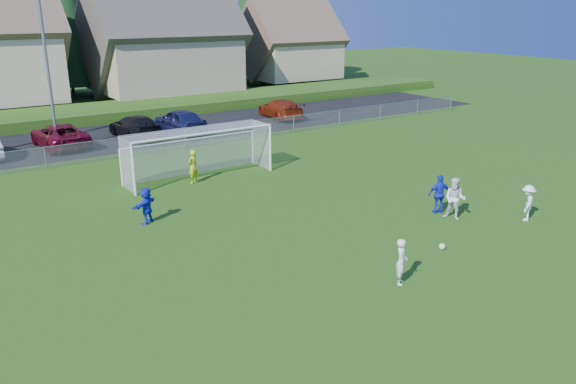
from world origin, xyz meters
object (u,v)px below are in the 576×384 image
player_white_c (527,203)px  player_blue_b (146,205)px  car_c (60,135)px  player_white_a (401,261)px  car_d (135,126)px  player_white_b (455,199)px  soccer_ball (442,246)px  player_blue_a (439,194)px  soccer_goal (197,146)px  car_e (180,121)px  car_g (280,109)px  goalkeeper (193,167)px

player_white_c → player_blue_b: bearing=-62.6°
car_c → player_white_a: bearing=96.3°
car_c → car_d: size_ratio=1.04×
player_white_b → player_white_c: bearing=27.6°
soccer_ball → player_white_a: size_ratio=0.15×
player_blue_a → soccer_goal: bearing=-36.3°
player_white_a → player_white_c: size_ratio=1.00×
player_white_b → player_blue_a: bearing=150.0°
soccer_ball → player_white_b: player_white_b is taller
player_white_c → car_e: size_ratio=0.31×
player_white_b → car_g: size_ratio=0.35×
goalkeeper → car_g: (12.82, 11.68, -0.10)m
player_white_a → player_white_c: player_white_a is taller
car_d → car_g: bearing=177.1°
player_blue_a → car_d: player_blue_a is taller
player_white_b → player_blue_b: player_white_b is taller
soccer_ball → player_blue_a: 3.86m
player_blue_a → car_d: (-5.42, 21.00, -0.09)m
player_white_a → car_d: 24.63m
player_white_c → soccer_goal: soccer_goal is taller
goalkeeper → soccer_ball: bearing=82.8°
soccer_goal → car_d: bearing=86.9°
car_e → player_blue_b: bearing=57.4°
soccer_ball → player_blue_b: player_blue_b is taller
car_c → car_e: (7.83, -0.19, 0.09)m
player_blue_b → soccer_goal: soccer_goal is taller
goalkeeper → player_white_b: bearing=97.4°
soccer_ball → player_blue_a: (2.75, 2.62, 0.72)m
player_white_b → player_blue_a: (0.06, 0.84, -0.04)m
car_g → car_c: bearing=8.9°
player_blue_a → soccer_goal: 12.01m
player_blue_a → goalkeeper: player_blue_a is taller
car_c → car_e: car_e is taller
player_white_b → car_e: size_ratio=0.36×
player_white_c → player_blue_a: player_blue_a is taller
soccer_ball → player_blue_a: bearing=43.6°
car_c → car_g: (16.40, 0.32, -0.00)m
player_white_b → car_e: (-2.30, 21.64, -0.05)m
player_white_a → player_white_b: bearing=-17.8°
goalkeeper → soccer_goal: soccer_goal is taller
player_blue_a → player_blue_b: 11.92m
player_blue_b → car_c: 15.23m
player_white_a → goalkeeper: (-0.78, 13.25, 0.09)m
soccer_ball → car_g: size_ratio=0.04×
soccer_ball → soccer_goal: bearing=104.0°
car_e → car_d: bearing=-8.2°
player_white_c → player_blue_b: size_ratio=1.01×
player_blue_b → car_d: 16.05m
car_e → car_g: car_e is taller
player_white_b → car_e: bearing=160.0°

